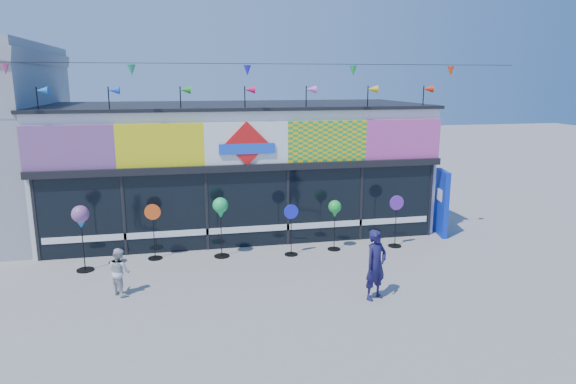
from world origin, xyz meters
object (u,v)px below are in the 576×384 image
object	(u,v)px
blue_sign	(442,203)
spinner_0	(81,219)
spinner_4	(335,210)
spinner_5	(396,220)
child	(120,271)
adult_man	(376,265)
spinner_1	(154,230)
spinner_3	(291,228)
spinner_2	(221,210)

from	to	relation	value
blue_sign	spinner_0	size ratio (longest dim) A/B	1.19
spinner_4	spinner_5	bearing A→B (deg)	-2.86
blue_sign	child	world-z (taller)	blue_sign
spinner_5	adult_man	bearing A→B (deg)	-119.96
spinner_1	spinner_4	distance (m)	5.13
spinner_5	spinner_3	bearing A→B (deg)	-178.14
spinner_4	spinner_2	bearing A→B (deg)	178.84
spinner_1	spinner_5	world-z (taller)	spinner_1
blue_sign	child	xyz separation A→B (m)	(-9.57, -2.82, -0.49)
spinner_5	child	distance (m)	7.90
spinner_2	child	world-z (taller)	spinner_2
spinner_0	spinner_4	size ratio (longest dim) A/B	1.18
spinner_3	spinner_4	xyz separation A→B (m)	(1.33, 0.20, 0.41)
spinner_4	adult_man	size ratio (longest dim) A/B	0.92
spinner_0	spinner_2	xyz separation A→B (m)	(3.59, 0.36, -0.03)
spinner_2	spinner_4	bearing A→B (deg)	-1.16
spinner_2	child	bearing A→B (deg)	-139.81
blue_sign	child	bearing A→B (deg)	-152.35
blue_sign	spinner_0	distance (m)	10.70
spinner_3	spinner_4	bearing A→B (deg)	8.42
spinner_0	spinner_3	distance (m)	5.57
spinner_3	spinner_0	bearing A→B (deg)	-179.02
spinner_5	spinner_4	bearing A→B (deg)	177.14
spinner_4	spinner_5	xyz separation A→B (m)	(1.87, -0.09, -0.37)
spinner_0	spinner_1	world-z (taller)	spinner_0
spinner_5	blue_sign	bearing A→B (deg)	24.18
spinner_2	spinner_3	bearing A→B (deg)	-7.71
spinner_0	spinner_2	bearing A→B (deg)	5.69
spinner_4	child	bearing A→B (deg)	-160.46
blue_sign	spinner_0	world-z (taller)	blue_sign
spinner_0	spinner_3	bearing A→B (deg)	0.98
blue_sign	spinner_5	bearing A→B (deg)	-144.59
spinner_1	spinner_3	bearing A→B (deg)	-7.02
spinner_4	child	xyz separation A→B (m)	(-5.78, -2.05, -0.63)
spinner_3	spinner_5	bearing A→B (deg)	1.86
blue_sign	spinner_4	bearing A→B (deg)	-157.30
spinner_5	adult_man	xyz separation A→B (m)	(-1.96, -3.40, -0.02)
spinner_0	spinner_2	distance (m)	3.60
blue_sign	spinner_5	size ratio (longest dim) A/B	1.34
spinner_1	adult_man	size ratio (longest dim) A/B	0.97
spinner_3	adult_man	world-z (taller)	adult_man
spinner_1	spinner_3	world-z (taller)	spinner_1
blue_sign	spinner_1	distance (m)	8.91
spinner_2	spinner_3	world-z (taller)	spinner_2
blue_sign	child	distance (m)	9.99
child	spinner_5	bearing A→B (deg)	-113.70
spinner_3	child	distance (m)	4.83
spinner_3	adult_man	bearing A→B (deg)	-69.38
spinner_4	adult_man	xyz separation A→B (m)	(-0.09, -3.49, -0.38)
spinner_1	adult_man	bearing A→B (deg)	-36.83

